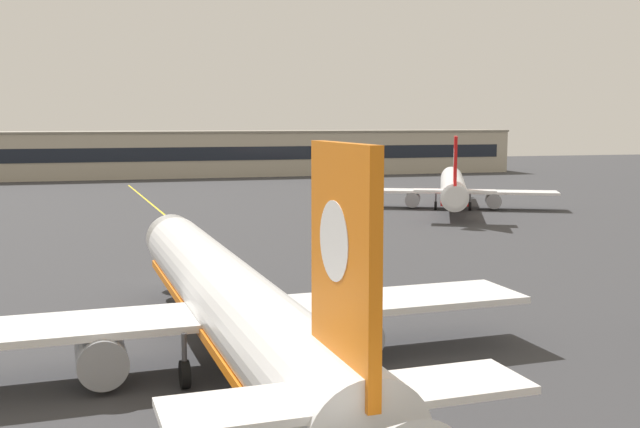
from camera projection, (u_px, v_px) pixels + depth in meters
taxiway_centreline at (245, 281)px, 59.09m from camera, size 13.09×179.57×0.01m
airliner_foreground at (231, 303)px, 37.77m from camera, size 32.24×41.52×11.65m
airliner_background at (453, 187)px, 105.67m from camera, size 27.38×34.35×10.24m
safety_cone_by_nose_gear at (227, 295)px, 53.26m from camera, size 0.44×0.44×0.55m
terminal_building at (206, 154)px, 165.48m from camera, size 137.31×12.40×9.66m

